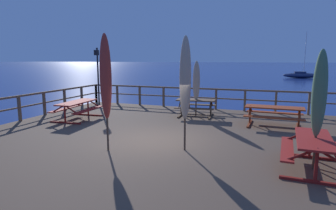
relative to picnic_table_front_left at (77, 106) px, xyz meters
The scene contains 14 objects.
ground_plane 5.00m from the picnic_table_front_left, 22.41° to the right, with size 600.00×600.00×0.00m, color navy.
wooden_deck 4.94m from the picnic_table_front_left, 22.41° to the right, with size 13.29×12.84×0.62m, color brown.
railing_waterside_far 6.30m from the picnic_table_front_left, 44.53° to the left, with size 13.09×0.10×1.09m.
railing_side_left 2.73m from the picnic_table_front_left, 137.27° to the right, with size 0.10×12.64×1.09m.
picnic_table_front_left is the anchor object (origin of this frame).
picnic_table_mid_right 8.12m from the picnic_table_front_left, 10.37° to the left, with size 2.19×1.48×0.78m.
picnic_table_front_right 9.25m from the picnic_table_front_left, 17.92° to the right, with size 1.50×2.11×0.78m.
picnic_table_mid_centre 5.24m from the picnic_table_front_left, 27.17° to the left, with size 1.84×1.55×0.78m.
patio_umbrella_tall_back_left 6.28m from the picnic_table_front_left, 24.13° to the right, with size 0.32×0.32×3.20m.
patio_umbrella_short_front 9.35m from the picnic_table_front_left, 17.66° to the right, with size 0.32×0.32×2.80m.
patio_umbrella_tall_mid_right 5.34m from the picnic_table_front_left, 27.18° to the left, with size 0.32×0.32×2.50m.
patio_umbrella_short_back 5.04m from the picnic_table_front_left, 42.72° to the right, with size 0.32×0.32×3.26m.
lamp_post_hooked 4.23m from the picnic_table_front_left, 110.17° to the left, with size 0.42×0.62×3.20m.
sailboat_distant 45.05m from the picnic_table_front_left, 73.40° to the left, with size 6.15×2.33×7.72m.
Camera 1 is at (3.26, -8.10, 3.18)m, focal length 30.18 mm.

